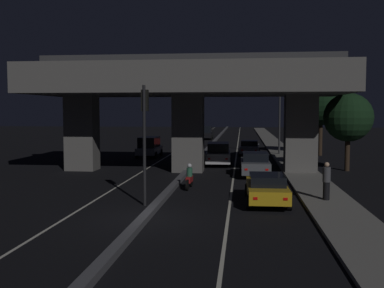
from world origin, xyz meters
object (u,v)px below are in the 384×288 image
(pedestrian_on_sidewalk, at_px, (326,181))
(car_silver_lead_oncoming, at_px, (149,146))
(car_taxi_yellow_lead, at_px, (267,188))
(car_taxi_yellow_fourth_oncoming, at_px, (193,131))
(car_white_third, at_px, (218,153))
(car_silver_fourth, at_px, (250,147))
(traffic_light_left_of_median, at_px, (145,124))
(motorcycle_red_filtering_near, at_px, (189,178))
(motorcycle_black_filtering_mid, at_px, (200,160))
(car_black_third_oncoming, at_px, (206,132))
(street_lamp, at_px, (276,103))
(car_dark_red_second_oncoming, at_px, (196,138))
(car_grey_second, at_px, (255,164))

(pedestrian_on_sidewalk, bearing_deg, car_silver_lead_oncoming, 122.49)
(car_taxi_yellow_lead, distance_m, car_taxi_yellow_fourth_oncoming, 58.97)
(car_white_third, relative_size, car_silver_lead_oncoming, 1.13)
(car_white_third, relative_size, car_silver_fourth, 1.03)
(car_taxi_yellow_lead, xyz_separation_m, car_white_third, (-2.99, 14.38, 0.19))
(traffic_light_left_of_median, relative_size, motorcycle_red_filtering_near, 2.91)
(motorcycle_black_filtering_mid, bearing_deg, car_black_third_oncoming, 2.05)
(car_white_third, relative_size, motorcycle_black_filtering_mid, 2.59)
(street_lamp, bearing_deg, car_silver_lead_oncoming, -166.92)
(motorcycle_black_filtering_mid, bearing_deg, car_white_third, -30.68)
(motorcycle_black_filtering_mid, bearing_deg, car_dark_red_second_oncoming, 5.02)
(car_silver_lead_oncoming, relative_size, pedestrian_on_sidewalk, 2.37)
(traffic_light_left_of_median, distance_m, car_silver_lead_oncoming, 21.38)
(street_lamp, xyz_separation_m, motorcycle_black_filtering_mid, (-6.26, -10.38, -4.38))
(car_taxi_yellow_fourth_oncoming, relative_size, pedestrian_on_sidewalk, 2.29)
(car_white_third, distance_m, car_dark_red_second_oncoming, 19.30)
(car_white_third, distance_m, motorcycle_red_filtering_near, 11.00)
(car_silver_lead_oncoming, bearing_deg, motorcycle_red_filtering_near, 19.12)
(car_silver_fourth, height_order, car_silver_lead_oncoming, car_silver_lead_oncoming)
(traffic_light_left_of_median, bearing_deg, car_taxi_yellow_fourth_oncoming, 94.13)
(traffic_light_left_of_median, height_order, street_lamp, street_lamp)
(motorcycle_black_filtering_mid, bearing_deg, car_grey_second, -133.08)
(street_lamp, bearing_deg, car_white_third, -121.71)
(car_grey_second, xyz_separation_m, car_white_third, (-2.69, 5.74, 0.11))
(car_silver_fourth, distance_m, motorcycle_black_filtering_mid, 10.91)
(traffic_light_left_of_median, distance_m, motorcycle_red_filtering_near, 5.60)
(street_lamp, distance_m, car_dark_red_second_oncoming, 14.51)
(car_dark_red_second_oncoming, relative_size, car_taxi_yellow_fourth_oncoming, 1.18)
(pedestrian_on_sidewalk, bearing_deg, car_dark_red_second_oncoming, 106.07)
(traffic_light_left_of_median, distance_m, car_dark_red_second_oncoming, 34.46)
(car_taxi_yellow_fourth_oncoming, xyz_separation_m, pedestrian_on_sidewalk, (12.48, -57.82, 0.28))
(pedestrian_on_sidewalk, bearing_deg, motorcycle_black_filtering_mid, 120.66)
(car_white_third, height_order, car_silver_fourth, car_white_third)
(car_white_third, height_order, motorcycle_black_filtering_mid, car_white_third)
(car_silver_fourth, relative_size, car_black_third_oncoming, 0.95)
(street_lamp, bearing_deg, car_black_third_oncoming, 110.02)
(traffic_light_left_of_median, height_order, car_dark_red_second_oncoming, traffic_light_left_of_median)
(car_silver_lead_oncoming, bearing_deg, car_taxi_yellow_lead, 26.02)
(traffic_light_left_of_median, height_order, car_grey_second, traffic_light_left_of_median)
(car_grey_second, distance_m, car_black_third_oncoming, 37.73)
(street_lamp, height_order, motorcycle_red_filtering_near, street_lamp)
(car_silver_lead_oncoming, distance_m, motorcycle_red_filtering_near, 17.30)
(car_silver_lead_oncoming, relative_size, car_taxi_yellow_fourth_oncoming, 1.03)
(car_taxi_yellow_fourth_oncoming, bearing_deg, motorcycle_black_filtering_mid, 5.81)
(car_grey_second, xyz_separation_m, motorcycle_red_filtering_near, (-3.69, -5.21, -0.20))
(car_silver_lead_oncoming, relative_size, motorcycle_black_filtering_mid, 2.30)
(motorcycle_red_filtering_near, xyz_separation_m, motorcycle_black_filtering_mid, (-0.26, 8.68, -0.00))
(street_lamp, relative_size, car_taxi_yellow_lead, 1.87)
(car_dark_red_second_oncoming, bearing_deg, motorcycle_red_filtering_near, 5.32)
(car_dark_red_second_oncoming, bearing_deg, street_lamp, 39.09)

